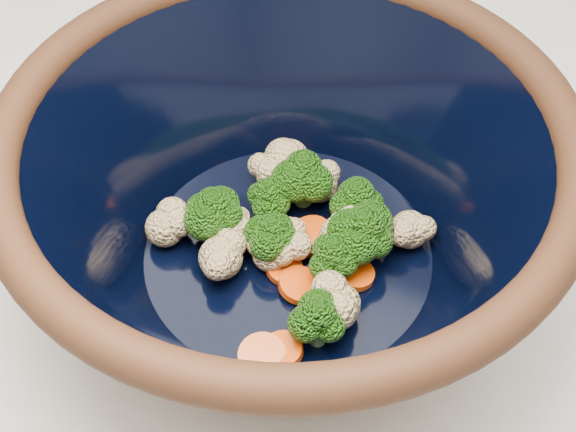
% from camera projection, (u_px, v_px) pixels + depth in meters
% --- Properties ---
extents(mixing_bowl, '(0.39, 0.39, 0.17)m').
position_uv_depth(mixing_bowl, '(288.00, 201.00, 0.56)').
color(mixing_bowl, black).
rests_on(mixing_bowl, counter).
extents(vegetable_pile, '(0.19, 0.21, 0.06)m').
position_uv_depth(vegetable_pile, '(301.00, 225.00, 0.59)').
color(vegetable_pile, '#608442').
rests_on(vegetable_pile, mixing_bowl).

